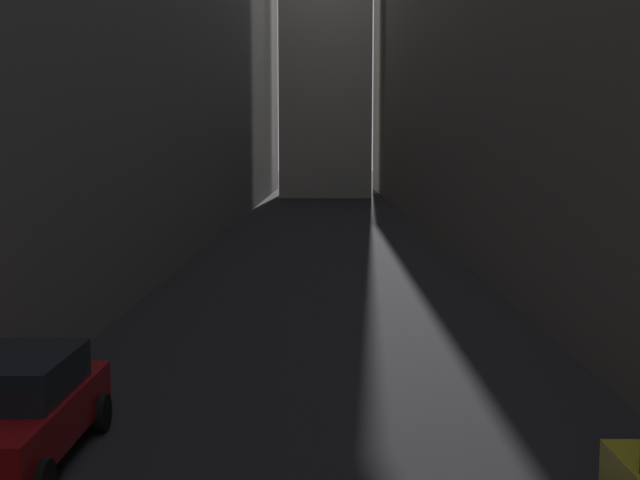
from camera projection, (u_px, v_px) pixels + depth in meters
The scene contains 3 objects.
ground_plane at pixel (324, 242), 40.69m from camera, with size 264.00×264.00×0.00m, color black.
building_block_left at pixel (97, 7), 41.49m from camera, with size 11.89×108.00×23.32m, color slate.
parked_car_left_third at pixel (15, 409), 11.93m from camera, with size 1.93×4.13×1.59m.
Camera 1 is at (0.10, 7.56, 4.55)m, focal length 46.47 mm.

